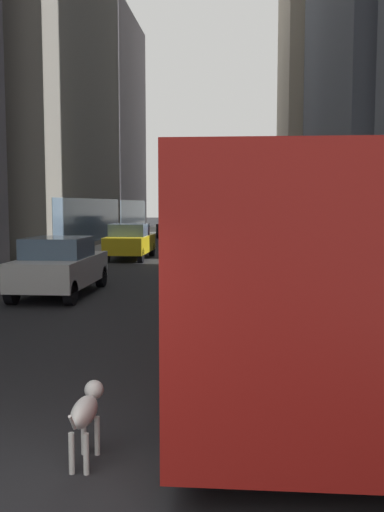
# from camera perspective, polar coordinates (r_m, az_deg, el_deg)

# --- Properties ---
(ground_plane) EXTENTS (120.00, 120.00, 0.00)m
(ground_plane) POSITION_cam_1_polar(r_m,az_deg,el_deg) (39.04, 1.60, 1.61)
(ground_plane) COLOR #232326
(sidewalk_left) EXTENTS (2.40, 110.00, 0.15)m
(sidewalk_left) POSITION_cam_1_polar(r_m,az_deg,el_deg) (39.76, -6.63, 1.75)
(sidewalk_left) COLOR gray
(sidewalk_left) RESTS_ON ground
(sidewalk_right) EXTENTS (2.40, 110.00, 0.15)m
(sidewalk_right) POSITION_cam_1_polar(r_m,az_deg,el_deg) (39.14, 9.96, 1.65)
(sidewalk_right) COLOR #ADA89E
(sidewalk_right) RESTS_ON ground
(building_left_far) EXTENTS (8.52, 19.59, 19.77)m
(building_left_far) POSITION_cam_1_polar(r_m,az_deg,el_deg) (52.16, -11.22, 13.34)
(building_left_far) COLOR slate
(building_left_far) RESTS_ON ground
(transit_bus) EXTENTS (2.78, 11.53, 3.05)m
(transit_bus) POSITION_cam_1_polar(r_m,az_deg,el_deg) (10.09, 8.49, 0.89)
(transit_bus) COLOR red
(transit_bus) RESTS_ON ground
(car_yellow_taxi) EXTENTS (1.72, 3.96, 1.62)m
(car_yellow_taxi) POSITION_cam_1_polar(r_m,az_deg,el_deg) (25.88, -6.27, 1.49)
(car_yellow_taxi) COLOR yellow
(car_yellow_taxi) RESTS_ON ground
(car_black_suv) EXTENTS (1.87, 4.06, 1.62)m
(car_black_suv) POSITION_cam_1_polar(r_m,az_deg,el_deg) (42.07, -2.00, 3.00)
(car_black_suv) COLOR black
(car_black_suv) RESTS_ON ground
(car_grey_wagon) EXTENTS (1.92, 3.92, 1.62)m
(car_grey_wagon) POSITION_cam_1_polar(r_m,az_deg,el_deg) (23.73, 6.33, 1.14)
(car_grey_wagon) COLOR slate
(car_grey_wagon) RESTS_ON ground
(car_red_coupe) EXTENTS (1.75, 4.67, 1.62)m
(car_red_coupe) POSITION_cam_1_polar(r_m,az_deg,el_deg) (36.46, -0.51, 2.64)
(car_red_coupe) COLOR red
(car_red_coupe) RESTS_ON ground
(car_white_van) EXTENTS (1.73, 4.00, 1.62)m
(car_white_van) POSITION_cam_1_polar(r_m,az_deg,el_deg) (16.07, -13.18, -0.98)
(car_white_van) COLOR silver
(car_white_van) RESTS_ON ground
(car_silver_sedan) EXTENTS (1.74, 4.18, 1.62)m
(car_silver_sedan) POSITION_cam_1_polar(r_m,az_deg,el_deg) (35.88, 3.25, 2.59)
(car_silver_sedan) COLOR #B7BABF
(car_silver_sedan) RESTS_ON ground
(dalmatian_dog) EXTENTS (0.22, 0.96, 0.72)m
(dalmatian_dog) POSITION_cam_1_polar(r_m,az_deg,el_deg) (5.87, -10.62, -15.09)
(dalmatian_dog) COLOR white
(dalmatian_dog) RESTS_ON ground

